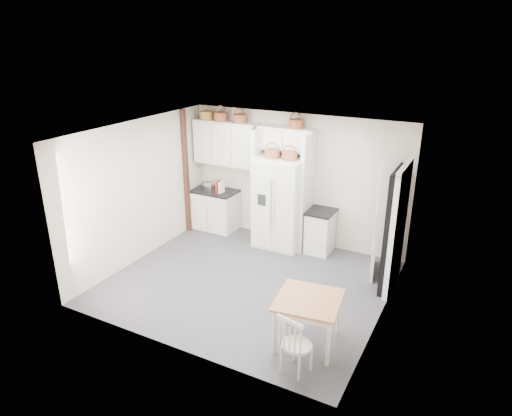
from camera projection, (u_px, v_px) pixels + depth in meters
The scene contains 28 objects.
floor at pixel (248, 282), 7.85m from camera, with size 4.50×4.50×0.00m, color #2E2D2F.
ceiling at pixel (247, 132), 6.91m from camera, with size 4.50×4.50×0.00m, color white.
wall_back at pixel (296, 179), 9.03m from camera, with size 4.50×4.50×0.00m, color beige.
wall_left at pixel (140, 191), 8.36m from camera, with size 4.00×4.00×0.00m, color beige.
wall_right at pixel (388, 239), 6.40m from camera, with size 4.00×4.00×0.00m, color beige.
refrigerator at pixel (281, 202), 8.92m from camera, with size 0.94×0.75×1.81m, color silver.
base_cab_left at pixel (215, 210), 9.86m from camera, with size 0.91×0.57×0.84m, color silver.
base_cab_right at pixel (320, 232), 8.82m from camera, with size 0.46×0.55×0.81m, color silver.
dining_table at pixel (308, 321), 6.19m from camera, with size 0.84×0.84×0.70m, color #9D6544.
windsor_chair at pixel (297, 345), 5.64m from camera, with size 0.39×0.35×0.80m, color silver.
counter_left at pixel (215, 191), 9.70m from camera, with size 0.95×0.61×0.04m, color black.
counter_right at pixel (321, 212), 8.67m from camera, with size 0.50×0.59×0.04m, color black.
toaster at pixel (208, 186), 9.72m from camera, with size 0.24×0.14×0.17m, color silver.
cookbook_red at pixel (218, 187), 9.52m from camera, with size 0.04×0.17×0.25m, color maroon.
cookbook_cream at pixel (221, 187), 9.48m from camera, with size 0.04×0.17×0.25m, color beige.
basket_upper_a at pixel (206, 115), 9.34m from camera, with size 0.28×0.28×0.16m, color brown.
basket_upper_b at pixel (221, 116), 9.18m from camera, with size 0.29×0.29×0.17m, color brown.
basket_upper_c at pixel (240, 118), 8.99m from camera, with size 0.28×0.28×0.16m, color brown.
basket_bridge_b at pixel (296, 124), 8.47m from camera, with size 0.29×0.29×0.16m, color brown.
basket_fridge_a at pixel (272, 154), 8.55m from camera, with size 0.30×0.30×0.16m, color brown.
basket_fridge_b at pixel (289, 156), 8.40m from camera, with size 0.28×0.28×0.15m, color brown.
upper_cabinet at pixel (226, 143), 9.33m from camera, with size 1.40×0.34×0.90m, color silver.
bridge_cabinet at pixel (287, 139), 8.66m from camera, with size 1.12×0.34×0.45m, color silver.
fridge_panel_left at pixel (260, 186), 9.13m from camera, with size 0.08×0.60×2.30m, color silver.
fridge_panel_right at pixel (307, 193), 8.68m from camera, with size 0.08×0.60×2.30m, color silver.
trim_post at pixel (186, 173), 9.45m from camera, with size 0.09×0.09×2.60m, color #462513.
doorway_void at pixel (394, 230), 7.37m from camera, with size 0.18×0.85×2.05m, color black.
door_slab at pixel (377, 219), 7.80m from camera, with size 0.80×0.04×2.05m, color white.
Camera 1 is at (3.32, -6.01, 4.01)m, focal length 32.00 mm.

